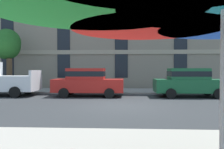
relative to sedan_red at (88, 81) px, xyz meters
name	(u,v)px	position (x,y,z in m)	size (l,w,h in m)	color
ground_plane	(119,106)	(2.07, -3.70, -0.95)	(120.00, 120.00, 0.00)	#2D3033
sidewalk_far	(121,91)	(2.07, 3.10, -0.89)	(56.00, 3.60, 0.12)	gray
apartment_building	(122,13)	(2.07, 11.29, 7.05)	(45.11, 12.08, 16.00)	gray
sedan_red	(88,81)	(0.00, 0.00, 0.00)	(4.40, 1.98, 1.78)	#B21E19
sedan_green	(190,82)	(6.34, 0.00, 0.00)	(4.40, 1.98, 1.78)	#195933
street_tree_left	(7,45)	(-6.89, 3.16, 2.68)	(2.16, 2.30, 4.90)	brown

